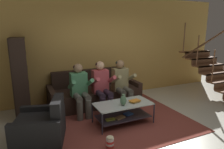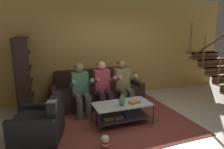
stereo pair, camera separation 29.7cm
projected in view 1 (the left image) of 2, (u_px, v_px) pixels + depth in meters
name	position (u px, v px, depth m)	size (l,w,h in m)	color
ground	(145.00, 133.00, 3.89)	(16.80, 16.80, 0.00)	beige
back_partition	(98.00, 48.00, 5.74)	(8.40, 0.12, 2.90)	tan
staircase_run	(216.00, 72.00, 5.92)	(1.09, 2.01, 2.19)	brown
couch	(94.00, 93.00, 5.37)	(2.38, 0.93, 0.89)	#32231B
person_seated_left	(80.00, 88.00, 4.58)	(0.50, 0.58, 1.21)	#59584F
person_seated_middle	(102.00, 85.00, 4.80)	(0.50, 0.58, 1.23)	#2F2230
person_seated_right	(122.00, 82.00, 5.02)	(0.50, 0.58, 1.22)	#535146
coffee_table	(123.00, 110.00, 4.24)	(1.22, 0.60, 0.45)	#B1C1BB
area_rug	(109.00, 114.00, 4.76)	(3.13, 3.29, 0.01)	brown
vase	(123.00, 100.00, 4.10)	(0.13, 0.13, 0.23)	#4E7653
book_stack	(135.00, 101.00, 4.27)	(0.25, 0.19, 0.05)	olive
bookshelf	(19.00, 83.00, 4.59)	(0.35, 1.06, 1.80)	black
armchair	(42.00, 127.00, 3.57)	(1.04, 1.05, 0.80)	black
popcorn_tub	(110.00, 142.00, 3.41)	(0.13, 0.13, 0.21)	red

